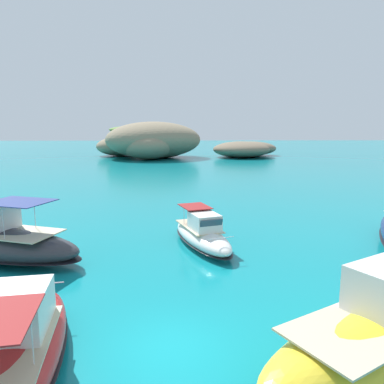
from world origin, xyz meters
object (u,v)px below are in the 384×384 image
object	(u,v)px
islet_large	(149,142)
islet_small	(245,149)
motorboat_red	(16,351)
motorboat_white	(202,235)

from	to	relation	value
islet_large	islet_small	distance (m)	23.90
islet_large	islet_small	size ratio (longest dim) A/B	1.42
motorboat_red	motorboat_white	bearing A→B (deg)	62.39
islet_small	motorboat_red	xyz separation A→B (m)	(-21.26, -81.44, -0.92)
motorboat_white	motorboat_red	xyz separation A→B (m)	(-5.89, -11.26, 0.11)
islet_small	motorboat_red	size ratio (longest dim) A/B	2.67
islet_small	motorboat_white	world-z (taller)	islet_small
islet_large	motorboat_red	world-z (taller)	islet_large
islet_small	islet_large	bearing A→B (deg)	-169.60
islet_large	motorboat_white	bearing A→B (deg)	-83.03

